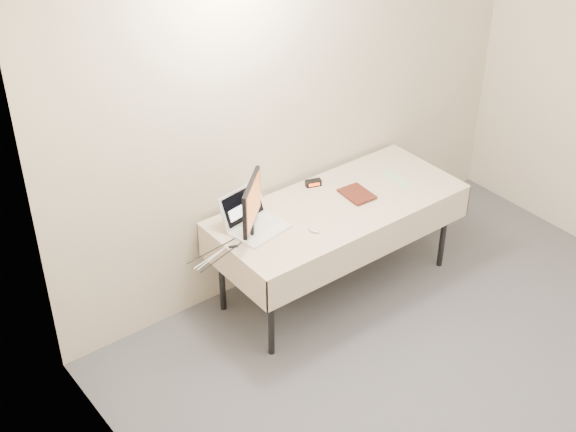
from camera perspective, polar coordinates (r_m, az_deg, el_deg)
back_wall at (r=5.69m, az=0.84°, el=8.04°), size 4.00×0.10×2.70m
table at (r=5.72m, az=3.60°, el=0.35°), size 1.86×0.81×0.74m
laptop at (r=5.40m, az=-2.52°, el=-0.27°), size 0.42×0.40×0.24m
monitor at (r=5.20m, az=-2.60°, el=0.78°), size 0.33×0.30×0.43m
book at (r=5.67m, az=4.24°, el=2.24°), size 0.18×0.04×0.25m
alarm_clock at (r=5.87m, az=1.81°, el=2.36°), size 0.12×0.08×0.05m
clicker at (r=5.38m, az=1.84°, el=-1.00°), size 0.07×0.10×0.02m
paper_form at (r=6.03m, az=7.71°, el=2.69°), size 0.14×0.29×0.00m
usb_dongle at (r=5.24m, az=-3.92°, el=-2.18°), size 0.06×0.04×0.01m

